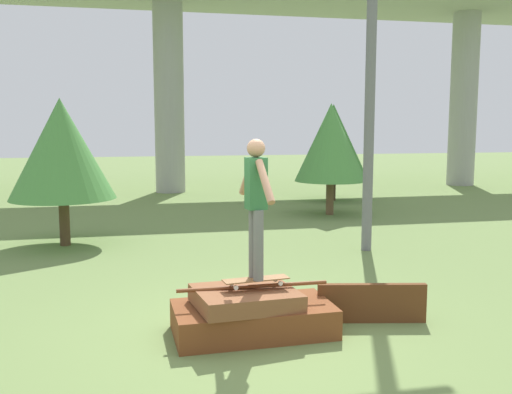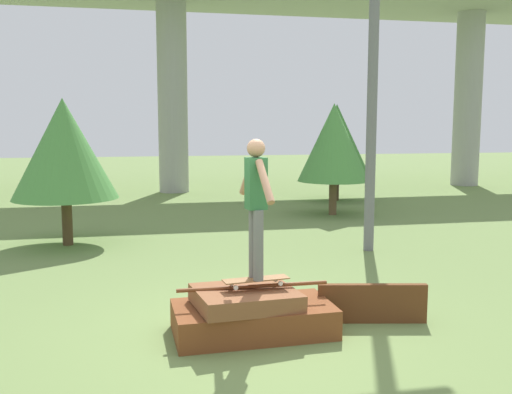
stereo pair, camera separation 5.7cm
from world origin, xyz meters
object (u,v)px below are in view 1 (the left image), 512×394
Objects in this scene: skateboard at (256,280)px; tree_behind_right at (331,143)px; skater at (256,199)px; utility_pole at (372,33)px; tree_mid_back at (61,149)px; tree_behind_left at (333,139)px.

tree_behind_right is (4.00, 8.64, 1.34)m from skateboard.
tree_behind_right reaches higher than skateboard.
skater is 5.82m from utility_pole.
tree_behind_right is 1.01× the size of tree_mid_back.
skater is at bearing -64.34° from tree_mid_back.
tree_mid_back is (-6.83, -2.76, -0.00)m from tree_behind_right.
utility_pole is (3.17, 4.12, 2.62)m from skater.
utility_pole is 2.71× the size of tree_mid_back.
tree_behind_right is (0.83, 4.53, -2.26)m from utility_pole.
utility_pole reaches higher than skater.
skateboard is 0.49× the size of skater.
tree_behind_left is (5.11, 11.52, 0.39)m from skater.
skateboard is 9.62m from tree_behind_right.
skater reaches higher than skateboard.
skateboard is 12.67m from tree_behind_left.
utility_pole is 5.12m from tree_behind_right.
skater is 0.20× the size of utility_pole.
utility_pole is 2.67× the size of tree_behind_right.
skater is 6.54m from tree_mid_back.
tree_mid_back is at bearing 115.66° from skateboard.
skater is 0.53× the size of tree_behind_right.
skater is 12.60m from tree_behind_left.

